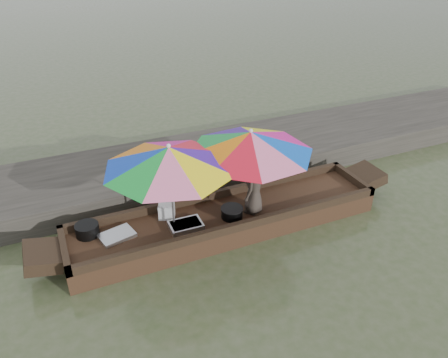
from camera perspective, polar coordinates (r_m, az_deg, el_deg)
name	(u,v)px	position (r m, az deg, el deg)	size (l,w,h in m)	color
water	(226,229)	(8.04, 0.29, -6.52)	(80.00, 80.00, 0.00)	#3A4A26
dock	(186,165)	(9.65, -5.05, 1.83)	(22.00, 2.20, 0.50)	#2D2B26
boat_hull	(226,221)	(7.93, 0.29, -5.50)	(5.65, 1.20, 0.35)	#341E13
cooking_pot	(87,230)	(7.60, -17.43, -6.35)	(0.39, 0.39, 0.20)	black
tray_crayfish	(186,225)	(7.48, -5.02, -6.06)	(0.56, 0.38, 0.09)	silver
tray_scallop	(117,235)	(7.46, -13.82, -7.17)	(0.56, 0.38, 0.06)	silver
charcoal_grill	(232,213)	(7.68, 1.04, -4.46)	(0.37, 0.37, 0.18)	black
supply_bag	(167,211)	(7.72, -7.49, -4.16)	(0.28, 0.22, 0.26)	silver
vendor	(254,186)	(7.63, 3.97, -0.88)	(0.52, 0.34, 1.06)	#362E28
umbrella_bow	(171,187)	(7.13, -6.89, -1.08)	(2.16, 2.16, 1.55)	red
umbrella_stern	(250,170)	(7.59, 3.36, 1.15)	(2.18, 2.18, 1.55)	#E51490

